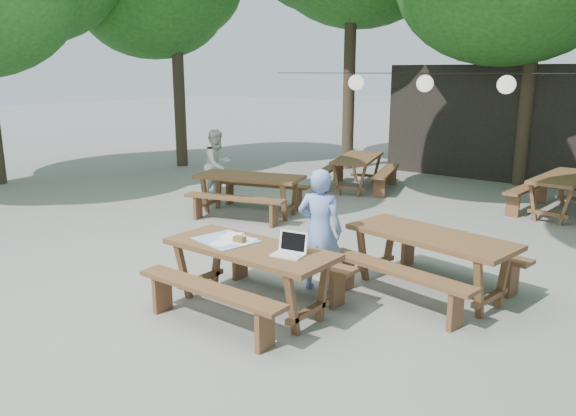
{
  "coord_description": "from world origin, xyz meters",
  "views": [
    {
      "loc": [
        4.62,
        -4.84,
        2.64
      ],
      "look_at": [
        0.67,
        0.33,
        1.05
      ],
      "focal_mm": 35.0,
      "sensor_mm": 36.0,
      "label": 1
    }
  ],
  "objects_px": {
    "main_picnic_table": "(250,277)",
    "picnic_table_nw": "(250,194)",
    "second_person": "(218,165)",
    "woman": "(320,230)"
  },
  "relations": [
    {
      "from": "main_picnic_table",
      "to": "woman",
      "type": "distance_m",
      "value": 1.07
    },
    {
      "from": "main_picnic_table",
      "to": "woman",
      "type": "xyz_separation_m",
      "value": [
        0.28,
        0.96,
        0.37
      ]
    },
    {
      "from": "picnic_table_nw",
      "to": "second_person",
      "type": "height_order",
      "value": "second_person"
    },
    {
      "from": "main_picnic_table",
      "to": "woman",
      "type": "height_order",
      "value": "woman"
    },
    {
      "from": "woman",
      "to": "second_person",
      "type": "height_order",
      "value": "woman"
    },
    {
      "from": "main_picnic_table",
      "to": "woman",
      "type": "bearing_deg",
      "value": 73.57
    },
    {
      "from": "main_picnic_table",
      "to": "picnic_table_nw",
      "type": "distance_m",
      "value": 4.37
    },
    {
      "from": "woman",
      "to": "second_person",
      "type": "xyz_separation_m",
      "value": [
        -4.54,
        2.87,
        -0.02
      ]
    },
    {
      "from": "main_picnic_table",
      "to": "picnic_table_nw",
      "type": "height_order",
      "value": "same"
    },
    {
      "from": "picnic_table_nw",
      "to": "second_person",
      "type": "relative_size",
      "value": 1.54
    }
  ]
}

